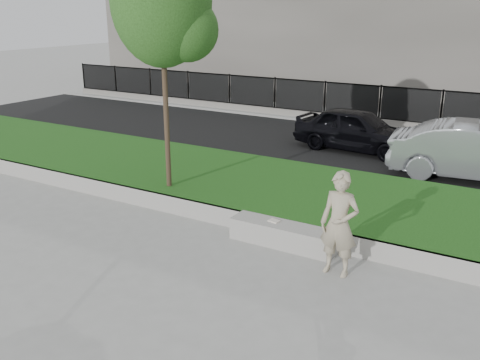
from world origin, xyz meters
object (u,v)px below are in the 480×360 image
Objects in this scene: man at (339,224)px; car_silver at (479,152)px; young_tree at (165,6)px; car_dark at (357,130)px; book at (274,221)px; stone_bench at (283,235)px.

man reaches higher than car_silver.
car_silver is (5.86, 5.31, -3.61)m from young_tree.
book is at bearing -167.58° from car_dark.
car_dark is (-2.41, 7.97, -0.20)m from man.
book is at bearing 169.29° from stone_bench.
stone_bench is 0.38× the size of young_tree.
car_dark is (2.16, 6.59, -3.68)m from young_tree.
car_silver is (3.70, -1.28, 0.07)m from car_dark.
man is 8.67× the size of book.
young_tree reaches higher than car_silver.
stone_bench is at bearing -1.41° from book.
man is (1.30, -0.55, 0.70)m from stone_bench.
book is 0.04× the size of young_tree.
book is 5.05m from young_tree.
young_tree is at bearing 165.73° from stone_bench.
stone_bench is at bearing -14.27° from young_tree.
car_silver is at bearing -103.61° from car_dark.
car_dark is at bearing 106.21° from book.
car_dark is at bearing 98.51° from stone_bench.
car_silver reaches higher than car_dark.
book reaches higher than stone_bench.
car_silver is (1.29, 6.69, -0.13)m from man.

